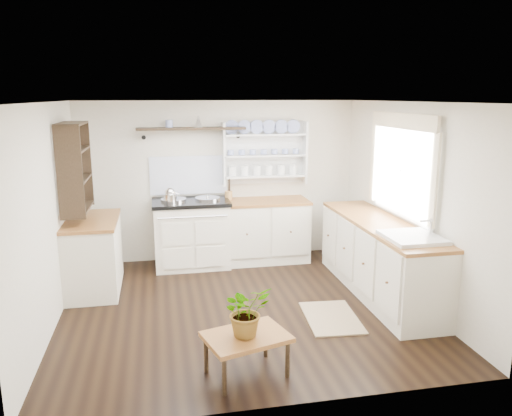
% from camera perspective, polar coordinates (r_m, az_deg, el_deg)
% --- Properties ---
extents(floor, '(4.00, 3.80, 0.01)m').
position_cam_1_polar(floor, '(5.82, -1.60, -11.25)').
color(floor, black).
rests_on(floor, ground).
extents(wall_back, '(4.00, 0.02, 2.30)m').
position_cam_1_polar(wall_back, '(7.30, -4.16, 3.11)').
color(wall_back, beige).
rests_on(wall_back, ground).
extents(wall_right, '(0.02, 3.80, 2.30)m').
position_cam_1_polar(wall_right, '(6.11, 17.16, 0.67)').
color(wall_right, beige).
rests_on(wall_right, ground).
extents(wall_left, '(0.02, 3.80, 2.30)m').
position_cam_1_polar(wall_left, '(5.50, -22.69, -1.04)').
color(wall_left, beige).
rests_on(wall_left, ground).
extents(ceiling, '(4.00, 3.80, 0.01)m').
position_cam_1_polar(ceiling, '(5.32, -1.76, 12.01)').
color(ceiling, white).
rests_on(ceiling, wall_back).
extents(window, '(0.08, 1.55, 1.22)m').
position_cam_1_polar(window, '(6.14, 16.34, 4.72)').
color(window, white).
rests_on(window, wall_right).
extents(aga_cooker, '(1.06, 0.74, 0.98)m').
position_cam_1_polar(aga_cooker, '(7.08, -7.37, -2.80)').
color(aga_cooker, white).
rests_on(aga_cooker, floor).
extents(back_cabinets, '(1.27, 0.63, 0.90)m').
position_cam_1_polar(back_cabinets, '(7.26, 0.93, -2.49)').
color(back_cabinets, silver).
rests_on(back_cabinets, floor).
extents(right_cabinets, '(0.62, 2.43, 0.90)m').
position_cam_1_polar(right_cabinets, '(6.23, 13.88, -5.46)').
color(right_cabinets, silver).
rests_on(right_cabinets, floor).
extents(belfast_sink, '(0.55, 0.60, 0.45)m').
position_cam_1_polar(belfast_sink, '(5.50, 17.35, -4.41)').
color(belfast_sink, white).
rests_on(belfast_sink, right_cabinets).
extents(left_cabinets, '(0.62, 1.13, 0.90)m').
position_cam_1_polar(left_cabinets, '(6.49, -18.05, -5.00)').
color(left_cabinets, silver).
rests_on(left_cabinets, floor).
extents(plate_rack, '(1.20, 0.22, 0.90)m').
position_cam_1_polar(plate_rack, '(7.32, 0.91, 6.37)').
color(plate_rack, white).
rests_on(plate_rack, wall_back).
extents(high_shelf, '(1.50, 0.29, 0.16)m').
position_cam_1_polar(high_shelf, '(7.06, -7.40, 8.91)').
color(high_shelf, black).
rests_on(high_shelf, wall_back).
extents(left_shelving, '(0.28, 0.80, 1.05)m').
position_cam_1_polar(left_shelving, '(6.27, -20.00, 4.49)').
color(left_shelving, black).
rests_on(left_shelving, wall_left).
extents(kettle, '(0.18, 0.18, 0.22)m').
position_cam_1_polar(kettle, '(6.83, -9.77, 1.34)').
color(kettle, silver).
rests_on(kettle, aga_cooker).
extents(utensil_crock, '(0.11, 0.11, 0.13)m').
position_cam_1_polar(utensil_crock, '(7.13, -3.15, 1.44)').
color(utensil_crock, '#AD7B3F').
rests_on(utensil_crock, back_cabinets).
extents(center_table, '(0.80, 0.66, 0.37)m').
position_cam_1_polar(center_table, '(4.41, -1.11, -14.81)').
color(center_table, brown).
rests_on(center_table, floor).
extents(potted_plant, '(0.49, 0.46, 0.44)m').
position_cam_1_polar(potted_plant, '(4.29, -1.12, -11.64)').
color(potted_plant, '#3F7233').
rests_on(potted_plant, center_table).
extents(floor_rug, '(0.62, 0.89, 0.02)m').
position_cam_1_polar(floor_rug, '(5.61, 8.61, -12.28)').
color(floor_rug, olive).
rests_on(floor_rug, floor).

